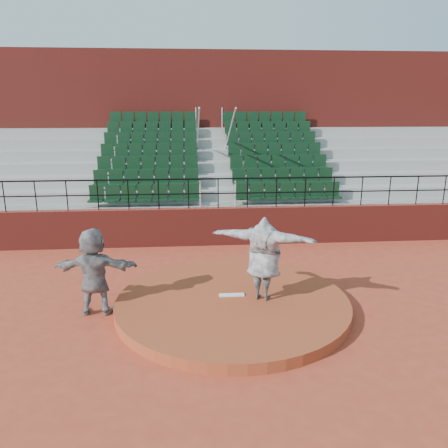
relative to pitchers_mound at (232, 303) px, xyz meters
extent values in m
plane|color=#AA3D26|center=(0.00, 0.00, -0.12)|extent=(90.00, 90.00, 0.00)
cylinder|color=#9C4122|center=(0.00, 0.00, 0.00)|extent=(5.50, 5.50, 0.25)
cube|color=white|center=(0.00, 0.15, 0.14)|extent=(0.60, 0.15, 0.03)
cube|color=maroon|center=(0.00, 5.00, 0.53)|extent=(24.00, 0.30, 1.30)
cylinder|color=black|center=(0.00, 5.00, 2.17)|extent=(24.00, 0.05, 0.05)
cylinder|color=black|center=(0.00, 5.00, 1.68)|extent=(24.00, 0.04, 0.04)
cylinder|color=black|center=(-7.00, 5.00, 1.67)|extent=(0.04, 0.04, 1.00)
cylinder|color=black|center=(-6.00, 5.00, 1.67)|extent=(0.04, 0.04, 1.00)
cylinder|color=black|center=(-5.00, 5.00, 1.67)|extent=(0.04, 0.04, 1.00)
cylinder|color=black|center=(-4.00, 5.00, 1.67)|extent=(0.04, 0.04, 1.00)
cylinder|color=black|center=(-3.00, 5.00, 1.67)|extent=(0.04, 0.04, 1.00)
cylinder|color=black|center=(-2.00, 5.00, 1.67)|extent=(0.04, 0.04, 1.00)
cylinder|color=black|center=(-1.00, 5.00, 1.67)|extent=(0.04, 0.04, 1.00)
cylinder|color=black|center=(0.00, 5.00, 1.67)|extent=(0.04, 0.04, 1.00)
cylinder|color=black|center=(1.00, 5.00, 1.67)|extent=(0.04, 0.04, 1.00)
cylinder|color=black|center=(2.00, 5.00, 1.67)|extent=(0.04, 0.04, 1.00)
cylinder|color=black|center=(3.00, 5.00, 1.67)|extent=(0.04, 0.04, 1.00)
cylinder|color=black|center=(4.00, 5.00, 1.67)|extent=(0.04, 0.04, 1.00)
cylinder|color=black|center=(5.00, 5.00, 1.67)|extent=(0.04, 0.04, 1.00)
cylinder|color=black|center=(6.00, 5.00, 1.67)|extent=(0.04, 0.04, 1.00)
cylinder|color=black|center=(7.00, 5.00, 1.67)|extent=(0.04, 0.04, 1.00)
cylinder|color=black|center=(8.00, 5.00, 1.67)|extent=(0.04, 0.04, 1.00)
cube|color=gray|center=(0.00, 5.58, 0.53)|extent=(24.00, 0.85, 1.30)
cube|color=black|center=(-2.53, 5.59, 1.54)|extent=(3.85, 0.48, 0.72)
cube|color=black|center=(2.53, 5.59, 1.54)|extent=(3.85, 0.48, 0.72)
cube|color=gray|center=(0.00, 6.43, 0.73)|extent=(24.00, 0.85, 1.70)
cube|color=black|center=(-2.53, 6.44, 1.94)|extent=(3.85, 0.48, 0.72)
cube|color=black|center=(2.53, 6.44, 1.94)|extent=(3.85, 0.48, 0.72)
cube|color=gray|center=(0.00, 7.28, 0.93)|extent=(24.00, 0.85, 2.10)
cube|color=black|center=(-2.53, 7.29, 2.33)|extent=(3.85, 0.48, 0.72)
cube|color=black|center=(2.53, 7.29, 2.33)|extent=(3.85, 0.48, 0.72)
cube|color=gray|center=(0.00, 8.12, 1.12)|extent=(24.00, 0.85, 2.50)
cube|color=black|center=(-2.53, 8.13, 2.73)|extent=(3.85, 0.48, 0.72)
cube|color=black|center=(2.53, 8.13, 2.73)|extent=(3.85, 0.48, 0.72)
cube|color=gray|center=(0.00, 8.97, 1.33)|extent=(24.00, 0.85, 2.90)
cube|color=black|center=(-2.53, 8.98, 3.14)|extent=(3.85, 0.48, 0.72)
cube|color=black|center=(2.53, 8.98, 3.14)|extent=(3.85, 0.48, 0.72)
cube|color=gray|center=(0.00, 9.82, 1.52)|extent=(24.00, 0.85, 3.30)
cube|color=black|center=(-2.53, 9.83, 3.53)|extent=(3.85, 0.48, 0.72)
cube|color=black|center=(2.53, 9.83, 3.53)|extent=(3.85, 0.48, 0.72)
cube|color=gray|center=(0.00, 10.68, 1.73)|extent=(24.00, 0.85, 3.70)
cube|color=black|center=(-2.53, 10.69, 3.94)|extent=(3.85, 0.48, 0.72)
cube|color=black|center=(2.53, 10.69, 3.94)|extent=(3.85, 0.48, 0.72)
cylinder|color=silver|center=(-0.60, 8.12, 3.28)|extent=(0.06, 5.97, 2.46)
cylinder|color=silver|center=(0.60, 8.12, 3.28)|extent=(0.06, 5.97, 2.46)
cube|color=maroon|center=(0.00, 12.60, 3.43)|extent=(24.00, 3.00, 7.10)
imported|color=black|center=(0.72, -0.05, 1.12)|extent=(2.50, 1.60, 1.99)
imported|color=black|center=(-3.16, 0.01, 0.90)|extent=(1.93, 0.72, 2.04)
camera|label=1|loc=(-0.95, -9.48, 4.52)|focal=35.00mm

